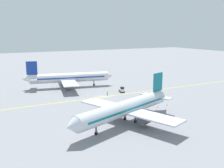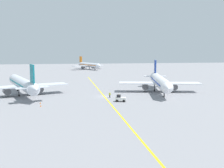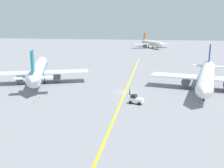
# 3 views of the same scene
# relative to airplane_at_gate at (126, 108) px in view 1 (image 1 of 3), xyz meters

# --- Properties ---
(ground_plane) EXTENTS (400.00, 400.00, 0.00)m
(ground_plane) POSITION_rel_airplane_at_gate_xyz_m (25.49, -6.09, -3.71)
(ground_plane) COLOR gray
(apron_yellow_centreline) EXTENTS (2.32, 119.99, 0.01)m
(apron_yellow_centreline) POSITION_rel_airplane_at_gate_xyz_m (25.49, -6.09, -3.71)
(apron_yellow_centreline) COLOR yellow
(apron_yellow_centreline) RESTS_ON ground
(airplane_at_gate) EXTENTS (28.04, 34.27, 10.60)m
(airplane_at_gate) POSITION_rel_airplane_at_gate_xyz_m (0.00, 0.00, 0.00)
(airplane_at_gate) COLOR silver
(airplane_at_gate) RESTS_ON ground
(airplane_adjacent_stand) EXTENTS (28.47, 35.34, 10.60)m
(airplane_adjacent_stand) POSITION_rel_airplane_at_gate_xyz_m (45.55, -0.51, 0.00)
(airplane_adjacent_stand) COLOR white
(airplane_adjacent_stand) RESTS_ON ground
(baggage_tug_white) EXTENTS (3.30, 2.42, 2.11)m
(baggage_tug_white) POSITION_rel_airplane_at_gate_xyz_m (28.88, -15.00, -2.81)
(baggage_tug_white) COLOR white
(baggage_tug_white) RESTS_ON ground
(ground_crew_worker) EXTENTS (0.47, 0.40, 1.68)m
(ground_crew_worker) POSITION_rel_airplane_at_gate_xyz_m (26.89, -8.21, -2.80)
(ground_crew_worker) COLOR #23232D
(ground_crew_worker) RESTS_ON ground
(traffic_cone_near_nose) EXTENTS (0.32, 0.32, 0.55)m
(traffic_cone_near_nose) POSITION_rel_airplane_at_gate_xyz_m (6.84, -14.57, -3.43)
(traffic_cone_near_nose) COLOR orange
(traffic_cone_near_nose) RESTS_ON ground
(traffic_cone_mid_apron) EXTENTS (0.32, 0.32, 0.55)m
(traffic_cone_mid_apron) POSITION_rel_airplane_at_gate_xyz_m (7.37, -18.29, -3.43)
(traffic_cone_mid_apron) COLOR orange
(traffic_cone_mid_apron) RESTS_ON ground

